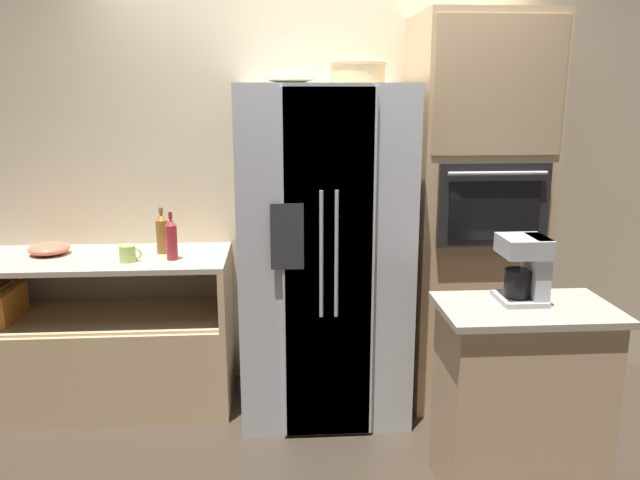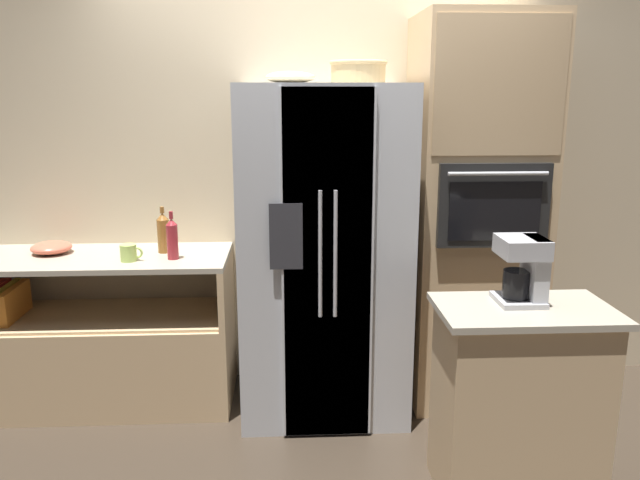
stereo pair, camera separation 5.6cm
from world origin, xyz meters
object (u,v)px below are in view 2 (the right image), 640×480
object	(u,v)px
refrigerator	(323,252)
mug	(129,253)
bottle_short	(163,232)
wicker_basket	(358,71)
fruit_bowl	(290,77)
wall_oven	(474,215)
bottle_tall	(172,238)
coffee_maker	(525,268)
mixing_bowl	(51,248)

from	to	relation	value
refrigerator	mug	world-z (taller)	refrigerator
bottle_short	wicker_basket	bearing A→B (deg)	-7.86
fruit_bowl	wicker_basket	bearing A→B (deg)	1.17
wicker_basket	wall_oven	bearing A→B (deg)	6.53
bottle_tall	coffee_maker	distance (m)	1.88
bottle_short	mixing_bowl	size ratio (longest dim) A/B	1.18
refrigerator	coffee_maker	world-z (taller)	refrigerator
wall_oven	mixing_bowl	xyz separation A→B (m)	(-2.46, 0.08, -0.18)
coffee_maker	refrigerator	bearing A→B (deg)	135.24
refrigerator	fruit_bowl	world-z (taller)	fruit_bowl
bottle_short	fruit_bowl	bearing A→B (deg)	-12.15
coffee_maker	wicker_basket	bearing A→B (deg)	128.06
fruit_bowl	coffee_maker	distance (m)	1.55
wicker_basket	bottle_tall	size ratio (longest dim) A/B	1.13
mixing_bowl	coffee_maker	xyz separation A→B (m)	(2.42, -1.00, 0.13)
fruit_bowl	bottle_tall	size ratio (longest dim) A/B	0.98
wall_oven	bottle_short	size ratio (longest dim) A/B	8.27
wall_oven	wicker_basket	bearing A→B (deg)	-173.47
wicker_basket	bottle_tall	world-z (taller)	wicker_basket
mug	coffee_maker	size ratio (longest dim) A/B	0.42
bottle_tall	bottle_short	size ratio (longest dim) A/B	1.00
bottle_tall	fruit_bowl	bearing A→B (deg)	-0.65
mixing_bowl	bottle_tall	bearing A→B (deg)	-12.63
wicker_basket	mixing_bowl	bearing A→B (deg)	174.70
refrigerator	mug	distance (m)	1.08
wall_oven	bottle_short	bearing A→B (deg)	177.68
coffee_maker	bottle_short	bearing A→B (deg)	150.69
wall_oven	bottle_short	distance (m)	1.81
mixing_bowl	mug	bearing A→B (deg)	-21.59
coffee_maker	mug	bearing A→B (deg)	157.25
wicker_basket	bottle_short	size ratio (longest dim) A/B	1.13
bottle_short	mug	bearing A→B (deg)	-130.42
mug	coffee_maker	distance (m)	2.09
coffee_maker	mixing_bowl	bearing A→B (deg)	157.49
bottle_tall	mug	distance (m)	0.25
refrigerator	coffee_maker	bearing A→B (deg)	-44.76
bottle_tall	mixing_bowl	size ratio (longest dim) A/B	1.18
refrigerator	mug	xyz separation A→B (m)	(-1.08, -0.03, 0.02)
wall_oven	fruit_bowl	xyz separation A→B (m)	(-1.06, -0.09, 0.77)
bottle_short	mixing_bowl	bearing A→B (deg)	179.11
wicker_basket	fruit_bowl	distance (m)	0.36
wicker_basket	mug	size ratio (longest dim) A/B	2.47
bottle_tall	bottle_short	xyz separation A→B (m)	(-0.08, 0.15, 0.00)
bottle_tall	bottle_short	world-z (taller)	same
refrigerator	bottle_tall	size ratio (longest dim) A/B	6.86
mug	refrigerator	bearing A→B (deg)	1.60
bottle_tall	mug	bearing A→B (deg)	-172.35
wall_oven	mixing_bowl	bearing A→B (deg)	178.06
refrigerator	wall_oven	distance (m)	0.91
refrigerator	mixing_bowl	size ratio (longest dim) A/B	8.12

